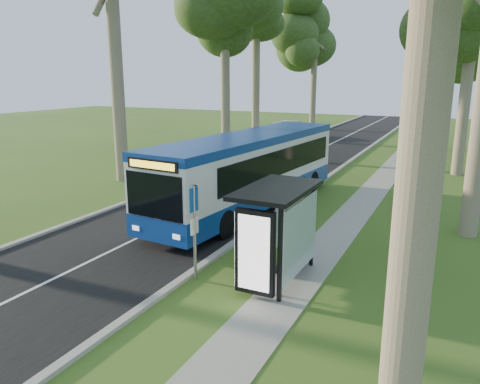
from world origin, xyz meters
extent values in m
plane|color=#345219|center=(0.00, 0.00, 0.00)|extent=(120.00, 120.00, 0.00)
cube|color=black|center=(-3.50, 10.00, 0.01)|extent=(7.00, 100.00, 0.02)
cube|color=#9E9B93|center=(0.00, 10.00, 0.06)|extent=(0.25, 100.00, 0.12)
cube|color=#9E9B93|center=(-7.00, 10.00, 0.06)|extent=(0.25, 100.00, 0.12)
cube|color=white|center=(-3.50, 10.00, 0.02)|extent=(0.12, 100.00, 0.00)
cube|color=gray|center=(3.00, 10.00, 0.01)|extent=(1.50, 100.00, 0.02)
cube|color=white|center=(-1.43, 5.66, 1.86)|extent=(3.79, 12.77, 2.99)
cube|color=navy|center=(-1.43, 5.66, 0.79)|extent=(3.82, 12.80, 0.84)
cube|color=navy|center=(-1.43, 5.66, 3.19)|extent=(3.82, 12.80, 0.34)
cube|color=black|center=(-1.43, -0.65, 1.99)|extent=(2.35, 0.27, 1.52)
cube|color=yellow|center=(-1.43, -0.68, 3.04)|extent=(1.88, 0.20, 0.23)
cube|color=black|center=(-1.43, -0.58, 0.52)|extent=(2.52, 0.35, 0.31)
cylinder|color=black|center=(-2.62, 1.78, 0.55)|extent=(0.39, 1.11, 1.09)
cylinder|color=black|center=(-0.23, 1.78, 0.55)|extent=(0.39, 1.11, 1.09)
cylinder|color=black|center=(-2.62, 9.33, 0.55)|extent=(0.39, 1.11, 1.09)
cylinder|color=black|center=(-0.23, 9.33, 0.55)|extent=(0.39, 1.11, 1.09)
cylinder|color=gray|center=(0.30, -1.90, 1.42)|extent=(0.09, 0.09, 2.85)
cube|color=#0D4495|center=(0.30, -1.90, 2.45)|extent=(0.06, 0.40, 0.71)
cylinder|color=yellow|center=(0.27, -1.90, 2.62)|extent=(0.03, 0.25, 0.25)
cube|color=white|center=(0.30, -1.90, 1.65)|extent=(0.06, 0.34, 0.46)
cube|color=black|center=(3.03, -2.11, 1.32)|extent=(0.11, 0.11, 2.65)
cube|color=black|center=(3.03, 0.60, 1.32)|extent=(0.11, 0.11, 2.65)
cube|color=black|center=(2.38, -0.76, 2.71)|extent=(1.79, 3.26, 0.13)
cube|color=silver|center=(3.12, -0.76, 1.43)|extent=(0.08, 2.70, 2.12)
cube|color=black|center=(2.38, -2.24, 1.32)|extent=(1.11, 0.18, 2.33)
cube|color=white|center=(2.38, -2.32, 1.32)|extent=(0.90, 0.03, 2.07)
cube|color=black|center=(2.69, -0.44, 0.48)|extent=(0.43, 1.91, 0.06)
cylinder|color=black|center=(1.47, 2.52, 0.51)|extent=(0.57, 0.57, 1.03)
cylinder|color=black|center=(1.47, 2.52, 1.05)|extent=(0.62, 0.62, 0.06)
imported|color=silver|center=(-9.08, 29.41, 0.86)|extent=(2.62, 5.26, 1.72)
imported|color=#9C9EA4|center=(-8.34, 30.30, 0.79)|extent=(2.51, 5.03, 1.58)
cylinder|color=#7A6B56|center=(-10.50, 8.00, 6.26)|extent=(0.72, 0.72, 12.52)
cylinder|color=#7A6B56|center=(-9.00, 18.00, 5.17)|extent=(0.66, 0.66, 10.35)
ellipsoid|color=#2D3F18|center=(-9.00, 18.00, 10.64)|extent=(5.20, 5.20, 7.10)
cylinder|color=#7A6B56|center=(-11.00, 28.00, 6.52)|extent=(0.73, 0.73, 13.05)
cylinder|color=#7A6B56|center=(-8.50, 38.00, 5.15)|extent=(0.65, 0.65, 10.30)
ellipsoid|color=#2D3F18|center=(-8.50, 38.00, 10.59)|extent=(5.20, 5.20, 7.06)
cylinder|color=#7A6B56|center=(6.50, -6.00, 4.95)|extent=(0.64, 0.64, 9.90)
cylinder|color=#7A6B56|center=(6.80, 18.00, 5.32)|extent=(0.66, 0.66, 10.63)
camera|label=1|loc=(7.01, -12.82, 5.85)|focal=35.00mm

